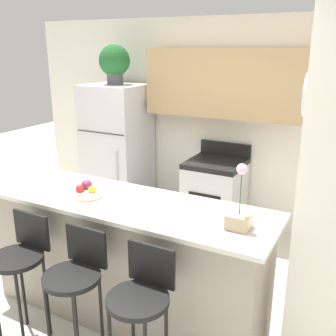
% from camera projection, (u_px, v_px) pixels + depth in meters
% --- Properties ---
extents(ground_plane, '(14.00, 14.00, 0.00)m').
position_uv_depth(ground_plane, '(126.00, 314.00, 3.39)').
color(ground_plane, beige).
extents(wall_back, '(5.60, 0.38, 2.55)m').
position_uv_depth(wall_back, '(234.00, 108.00, 4.67)').
color(wall_back, silver).
rests_on(wall_back, ground_plane).
extents(pillar_right, '(0.38, 0.32, 2.55)m').
position_uv_depth(pillar_right, '(329.00, 203.00, 2.43)').
color(pillar_right, silver).
rests_on(pillar_right, ground_plane).
extents(counter_bar, '(2.44, 0.73, 1.06)m').
position_uv_depth(counter_bar, '(124.00, 259.00, 3.23)').
color(counter_bar, gray).
rests_on(counter_bar, ground_plane).
extents(refrigerator, '(0.74, 0.73, 1.74)m').
position_uv_depth(refrigerator, '(118.00, 151.00, 5.24)').
color(refrigerator, silver).
rests_on(refrigerator, ground_plane).
extents(stove_range, '(0.65, 0.66, 1.07)m').
position_uv_depth(stove_range, '(215.00, 196.00, 4.78)').
color(stove_range, silver).
rests_on(stove_range, ground_plane).
extents(bar_stool_left, '(0.40, 0.40, 1.01)m').
position_uv_depth(bar_stool_left, '(21.00, 259.00, 2.93)').
color(bar_stool_left, black).
rests_on(bar_stool_left, ground_plane).
extents(bar_stool_mid, '(0.40, 0.40, 1.01)m').
position_uv_depth(bar_stool_mid, '(76.00, 278.00, 2.69)').
color(bar_stool_mid, black).
rests_on(bar_stool_mid, ground_plane).
extents(bar_stool_right, '(0.40, 0.40, 1.01)m').
position_uv_depth(bar_stool_right, '(141.00, 300.00, 2.46)').
color(bar_stool_right, black).
rests_on(bar_stool_right, ground_plane).
extents(potted_plant_on_fridge, '(0.39, 0.39, 0.49)m').
position_uv_depth(potted_plant_on_fridge, '(114.00, 62.00, 4.90)').
color(potted_plant_on_fridge, '#4C4C51').
rests_on(potted_plant_on_fridge, refrigerator).
extents(orchid_vase, '(0.15, 0.15, 0.45)m').
position_uv_depth(orchid_vase, '(239.00, 215.00, 2.57)').
color(orchid_vase, tan).
rests_on(orchid_vase, counter_bar).
extents(fruit_bowl, '(0.25, 0.25, 0.12)m').
position_uv_depth(fruit_bowl, '(87.00, 192.00, 3.14)').
color(fruit_bowl, silver).
rests_on(fruit_bowl, counter_bar).
extents(trash_bin, '(0.28, 0.28, 0.38)m').
position_uv_depth(trash_bin, '(147.00, 213.00, 4.96)').
color(trash_bin, black).
rests_on(trash_bin, ground_plane).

